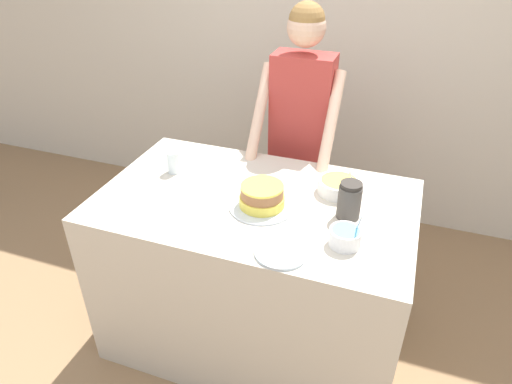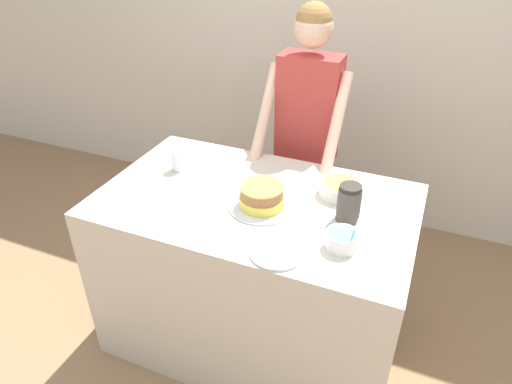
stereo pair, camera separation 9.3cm
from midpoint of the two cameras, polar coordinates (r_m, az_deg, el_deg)
name	(u,v)px [view 2 (the right image)]	position (r m, az deg, el deg)	size (l,w,h in m)	color
wall_back	(339,44)	(3.33, 11.21, 17.64)	(10.00, 0.05, 2.60)	beige
counter	(256,272)	(2.44, 1.05, -10.03)	(1.49, 0.90, 0.92)	beige
person_baker	(307,121)	(2.66, 7.42, 8.75)	(0.46, 0.46, 1.70)	#2D2D38
cake	(262,198)	(2.07, 2.02, -0.73)	(0.30, 0.30, 0.11)	silver
frosting_bowl_yellow	(340,188)	(2.21, 11.69, 0.50)	(0.20, 0.20, 0.16)	white
frosting_bowl_blue	(342,239)	(1.88, 12.11, -5.82)	(0.13, 0.13, 0.16)	white
drinking_glass	(177,160)	(2.39, -8.73, 3.96)	(0.07, 0.07, 0.12)	silver
ceramic_plate	(277,253)	(1.83, 4.08, -7.61)	(0.22, 0.22, 0.01)	silver
stoneware_jar	(349,203)	(2.02, 12.84, -1.39)	(0.10, 0.10, 0.17)	#4C4742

